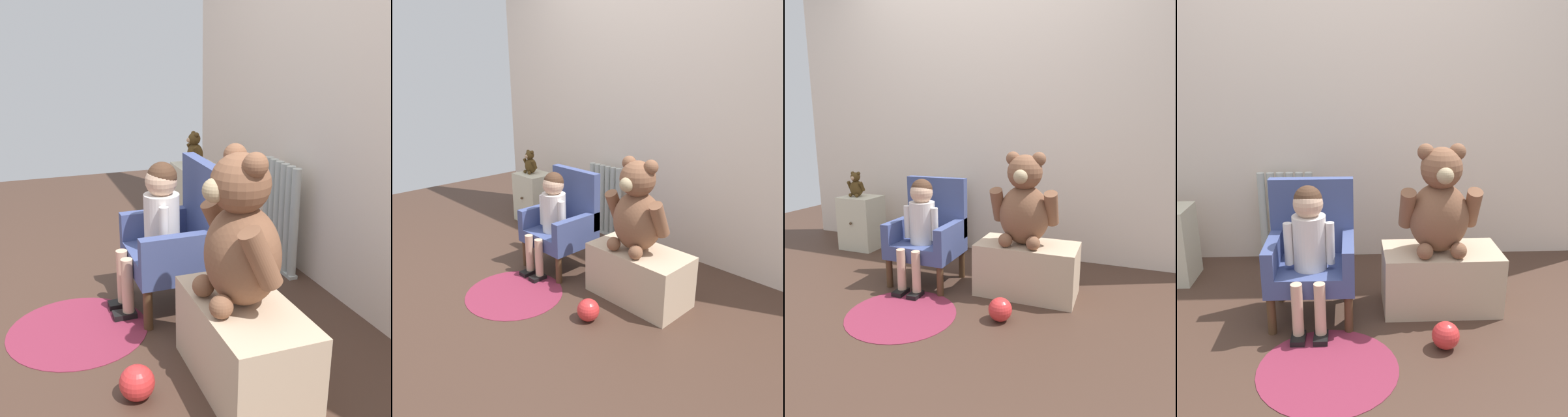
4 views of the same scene
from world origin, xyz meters
TOP-DOWN VIEW (x-y plane):
  - ground_plane at (0.00, 0.00)m, footprint 6.00×6.00m
  - back_wall at (0.00, 1.28)m, footprint 3.80×0.05m
  - radiator at (-0.38, 1.16)m, footprint 0.37×0.05m
  - child_armchair at (-0.16, 0.49)m, footprint 0.45×0.40m
  - child_figure at (-0.16, 0.37)m, footprint 0.25×0.35m
  - low_bench at (0.54, 0.51)m, footprint 0.63×0.34m
  - large_teddy_bear at (0.51, 0.49)m, footprint 0.42×0.30m
  - floor_rug at (-0.06, -0.04)m, footprint 0.64×0.64m
  - toy_ball at (0.49, 0.10)m, footprint 0.13×0.13m

SIDE VIEW (x-z plane):
  - ground_plane at x=0.00m, z-range 0.00..0.00m
  - floor_rug at x=-0.06m, z-range 0.00..0.01m
  - toy_ball at x=0.49m, z-range 0.00..0.13m
  - low_bench at x=0.54m, z-range 0.00..0.34m
  - radiator at x=-0.38m, z-range 0.00..0.62m
  - child_armchair at x=-0.16m, z-range -0.02..0.70m
  - child_figure at x=-0.16m, z-range 0.11..0.84m
  - large_teddy_bear at x=0.51m, z-range 0.30..0.88m
  - back_wall at x=0.00m, z-range 0.00..2.40m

